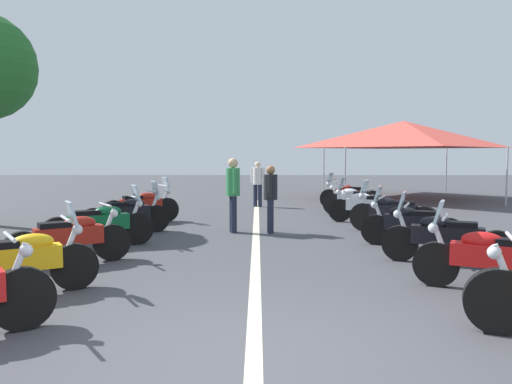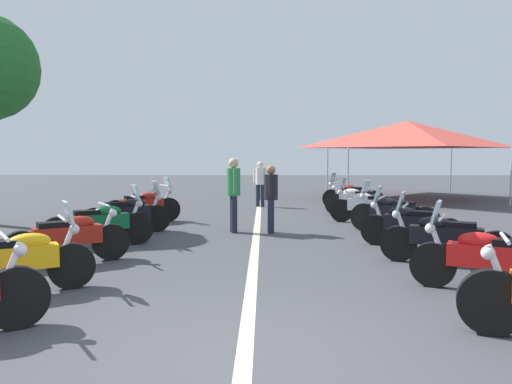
# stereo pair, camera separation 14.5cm
# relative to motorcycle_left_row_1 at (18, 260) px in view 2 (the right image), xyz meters

# --- Properties ---
(ground_plane) EXTENTS (80.00, 80.00, 0.00)m
(ground_plane) POSITION_rel_motorcycle_left_row_1_xyz_m (-2.10, -3.02, -0.46)
(ground_plane) COLOR #424247
(lane_centre_stripe) EXTENTS (20.25, 0.16, 0.01)m
(lane_centre_stripe) POSITION_rel_motorcycle_left_row_1_xyz_m (3.46, -3.02, -0.46)
(lane_centre_stripe) COLOR beige
(lane_centre_stripe) RESTS_ON ground_plane
(motorcycle_left_row_1) EXTENTS (1.14, 1.80, 1.20)m
(motorcycle_left_row_1) POSITION_rel_motorcycle_left_row_1_xyz_m (0.00, 0.00, 0.00)
(motorcycle_left_row_1) COLOR black
(motorcycle_left_row_1) RESTS_ON ground_plane
(motorcycle_left_row_2) EXTENTS (1.25, 1.78, 0.99)m
(motorcycle_left_row_2) POSITION_rel_motorcycle_left_row_1_xyz_m (1.81, 0.04, -0.01)
(motorcycle_left_row_2) COLOR black
(motorcycle_left_row_2) RESTS_ON ground_plane
(motorcycle_left_row_3) EXTENTS (1.18, 1.97, 1.21)m
(motorcycle_left_row_3) POSITION_rel_motorcycle_left_row_1_xyz_m (3.39, 0.03, 0.01)
(motorcycle_left_row_3) COLOR black
(motorcycle_left_row_3) RESTS_ON ground_plane
(motorcycle_left_row_4) EXTENTS (1.14, 1.87, 1.21)m
(motorcycle_left_row_4) POSITION_rel_motorcycle_left_row_1_xyz_m (5.07, -0.06, 0.00)
(motorcycle_left_row_4) COLOR black
(motorcycle_left_row_4) RESTS_ON ground_plane
(motorcycle_left_row_5) EXTENTS (1.21, 1.85, 1.22)m
(motorcycle_left_row_5) POSITION_rel_motorcycle_left_row_1_xyz_m (6.83, 0.00, 0.01)
(motorcycle_left_row_5) COLOR black
(motorcycle_left_row_5) RESTS_ON ground_plane
(motorcycle_right_row_1) EXTENTS (1.08, 1.98, 1.20)m
(motorcycle_right_row_1) POSITION_rel_motorcycle_left_row_1_xyz_m (0.20, -6.18, -0.00)
(motorcycle_right_row_1) COLOR black
(motorcycle_right_row_1) RESTS_ON ground_plane
(motorcycle_right_row_2) EXTENTS (1.01, 2.02, 1.20)m
(motorcycle_right_row_2) POSITION_rel_motorcycle_left_row_1_xyz_m (1.90, -6.17, -0.00)
(motorcycle_right_row_2) COLOR black
(motorcycle_right_row_2) RESTS_ON ground_plane
(motorcycle_right_row_3) EXTENTS (0.99, 1.88, 1.20)m
(motorcycle_right_row_3) POSITION_rel_motorcycle_left_row_1_xyz_m (3.47, -6.06, -0.00)
(motorcycle_right_row_3) COLOR black
(motorcycle_right_row_3) RESTS_ON ground_plane
(motorcycle_right_row_4) EXTENTS (1.20, 1.86, 1.22)m
(motorcycle_right_row_4) POSITION_rel_motorcycle_left_row_1_xyz_m (5.25, -6.18, 0.01)
(motorcycle_right_row_4) COLOR black
(motorcycle_right_row_4) RESTS_ON ground_plane
(motorcycle_right_row_5) EXTENTS (0.97, 2.02, 1.20)m
(motorcycle_right_row_5) POSITION_rel_motorcycle_left_row_1_xyz_m (6.93, -5.96, -0.00)
(motorcycle_right_row_5) COLOR black
(motorcycle_right_row_5) RESTS_ON ground_plane
(motorcycle_right_row_6) EXTENTS (1.12, 1.82, 1.00)m
(motorcycle_right_row_6) POSITION_rel_motorcycle_left_row_1_xyz_m (8.46, -5.93, -0.00)
(motorcycle_right_row_6) COLOR black
(motorcycle_right_row_6) RESTS_ON ground_plane
(motorcycle_right_row_7) EXTENTS (1.11, 1.94, 1.21)m
(motorcycle_right_row_7) POSITION_rel_motorcycle_left_row_1_xyz_m (10.32, -6.12, 0.01)
(motorcycle_right_row_7) COLOR black
(motorcycle_right_row_7) RESTS_ON ground_plane
(bystander_0) EXTENTS (0.32, 0.48, 1.57)m
(bystander_0) POSITION_rel_motorcycle_left_row_1_xyz_m (11.10, -3.06, 0.45)
(bystander_0) COLOR #1E2338
(bystander_0) RESTS_ON ground_plane
(bystander_1) EXTENTS (0.52, 0.32, 1.74)m
(bystander_1) POSITION_rel_motorcycle_left_row_1_xyz_m (5.30, -2.48, 0.56)
(bystander_1) COLOR #1E2338
(bystander_1) RESTS_ON ground_plane
(bystander_2) EXTENTS (0.53, 0.32, 1.57)m
(bystander_2) POSITION_rel_motorcycle_left_row_1_xyz_m (5.23, -3.35, 0.45)
(bystander_2) COLOR #1E2338
(bystander_2) RESTS_ON ground_plane
(event_tent) EXTENTS (6.43, 6.43, 3.20)m
(event_tent) POSITION_rel_motorcycle_left_row_1_xyz_m (14.47, -9.07, 2.19)
(event_tent) COLOR #E54C3F
(event_tent) RESTS_ON ground_plane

